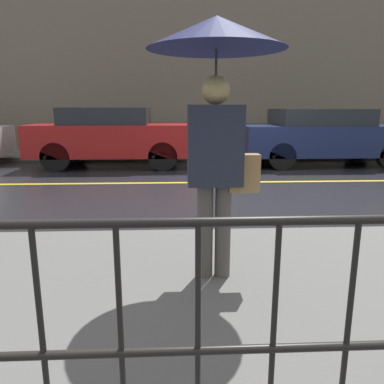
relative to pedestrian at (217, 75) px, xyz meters
The scene contains 7 objects.
ground_plane 4.96m from the pedestrian, 72.36° to the left, with size 80.00×80.00×0.00m, color black.
sidewalk_far 8.88m from the pedestrian, 80.69° to the left, with size 28.00×1.90×0.10m.
lane_marking 4.96m from the pedestrian, 72.36° to the left, with size 25.20×0.12×0.01m.
building_storefront 9.90m from the pedestrian, 81.72° to the left, with size 28.00×0.30×6.03m.
pedestrian is the anchor object (origin of this frame).
car_red 7.08m from the pedestrian, 105.44° to the left, with size 4.02×1.88×1.47m.
car_navy 7.70m from the pedestrian, 62.25° to the left, with size 4.33×1.92×1.43m.
Camera 1 is at (-1.74, -7.33, 1.48)m, focal length 35.00 mm.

